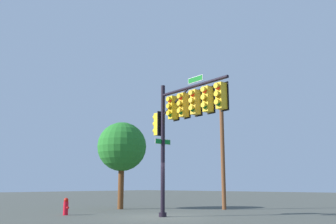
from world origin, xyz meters
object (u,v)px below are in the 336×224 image
signal_pole_assembly (183,114)px  fire_hydrant (66,207)px  tree_near (122,147)px  utility_pole (223,148)px

signal_pole_assembly → fire_hydrant: bearing=-159.5°
signal_pole_assembly → tree_near: (-7.16, 2.64, -0.83)m
tree_near → fire_hydrant: bearing=-73.8°
fire_hydrant → tree_near: bearing=106.2°
signal_pole_assembly → utility_pole: bearing=108.3°
signal_pole_assembly → utility_pole: utility_pole is taller
utility_pole → tree_near: 6.32m
fire_hydrant → tree_near: 6.03m
fire_hydrant → tree_near: size_ratio=0.15×
signal_pole_assembly → fire_hydrant: signal_pole_assembly is taller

